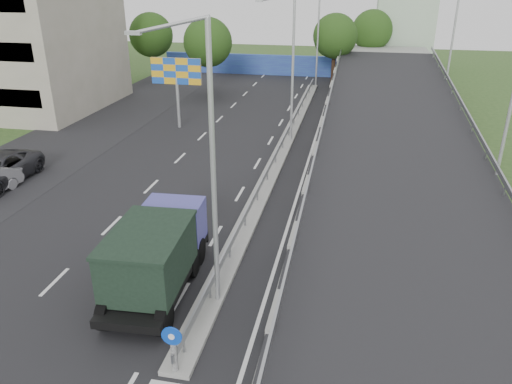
% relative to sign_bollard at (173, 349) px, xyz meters
% --- Properties ---
extents(road_surface, '(26.00, 90.00, 0.04)m').
position_rel_sign_bollard_xyz_m(road_surface, '(-3.00, 17.83, -1.03)').
color(road_surface, black).
rests_on(road_surface, ground).
extents(parking_strip, '(8.00, 90.00, 0.05)m').
position_rel_sign_bollard_xyz_m(parking_strip, '(-16.00, 17.83, -1.03)').
color(parking_strip, black).
rests_on(parking_strip, ground).
extents(median, '(1.00, 44.00, 0.20)m').
position_rel_sign_bollard_xyz_m(median, '(0.00, 21.83, -0.93)').
color(median, gray).
rests_on(median, ground).
extents(overpass_ramp, '(10.00, 50.00, 3.50)m').
position_rel_sign_bollard_xyz_m(overpass_ramp, '(7.50, 21.83, 0.72)').
color(overpass_ramp, gray).
rests_on(overpass_ramp, ground).
extents(median_guardrail, '(0.09, 44.00, 0.71)m').
position_rel_sign_bollard_xyz_m(median_guardrail, '(0.00, 21.83, -0.28)').
color(median_guardrail, gray).
rests_on(median_guardrail, median).
extents(sign_bollard, '(0.64, 0.23, 1.67)m').
position_rel_sign_bollard_xyz_m(sign_bollard, '(0.00, 0.00, 0.00)').
color(sign_bollard, black).
rests_on(sign_bollard, median).
extents(lamp_post_near, '(2.74, 0.18, 10.08)m').
position_rel_sign_bollard_xyz_m(lamp_post_near, '(0.11, 3.83, 4.77)').
color(lamp_post_near, '#B2B5B7').
rests_on(lamp_post_near, median).
extents(lamp_post_mid, '(2.74, 0.18, 10.08)m').
position_rel_sign_bollard_xyz_m(lamp_post_mid, '(0.11, 23.83, 4.77)').
color(lamp_post_mid, '#B2B5B7').
rests_on(lamp_post_mid, median).
extents(lamp_post_far, '(2.74, 0.18, 10.08)m').
position_rel_sign_bollard_xyz_m(lamp_post_far, '(0.11, 43.83, 4.77)').
color(lamp_post_far, '#B2B5B7').
rests_on(lamp_post_far, median).
extents(blue_wall, '(30.00, 0.50, 2.40)m').
position_rel_sign_bollard_xyz_m(blue_wall, '(-4.00, 49.83, 0.17)').
color(blue_wall, '#2B349E').
rests_on(blue_wall, ground).
extents(church, '(7.00, 7.00, 13.80)m').
position_rel_sign_bollard_xyz_m(church, '(10.00, 57.83, 4.28)').
color(church, '#B2CCAD').
rests_on(church, ground).
extents(billboard, '(4.00, 0.24, 5.50)m').
position_rel_sign_bollard_xyz_m(billboard, '(-9.00, 25.83, 3.15)').
color(billboard, '#B2B5B7').
rests_on(billboard, ground).
extents(tree_left_mid, '(4.80, 4.80, 7.60)m').
position_rel_sign_bollard_xyz_m(tree_left_mid, '(-10.00, 37.83, 4.14)').
color(tree_left_mid, black).
rests_on(tree_left_mid, ground).
extents(tree_median_far, '(4.80, 4.80, 7.60)m').
position_rel_sign_bollard_xyz_m(tree_median_far, '(2.00, 45.83, 4.14)').
color(tree_median_far, black).
rests_on(tree_median_far, ground).
extents(tree_left_far, '(4.80, 4.80, 7.60)m').
position_rel_sign_bollard_xyz_m(tree_left_far, '(-18.00, 42.83, 4.14)').
color(tree_left_far, black).
rests_on(tree_left_far, ground).
extents(tree_ramp_far, '(4.80, 4.80, 7.60)m').
position_rel_sign_bollard_xyz_m(tree_ramp_far, '(6.00, 52.83, 4.14)').
color(tree_ramp_far, black).
rests_on(tree_ramp_far, ground).
extents(dump_truck, '(2.83, 6.79, 2.94)m').
position_rel_sign_bollard_xyz_m(dump_truck, '(-2.21, 4.34, 0.59)').
color(dump_truck, black).
rests_on(dump_truck, ground).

